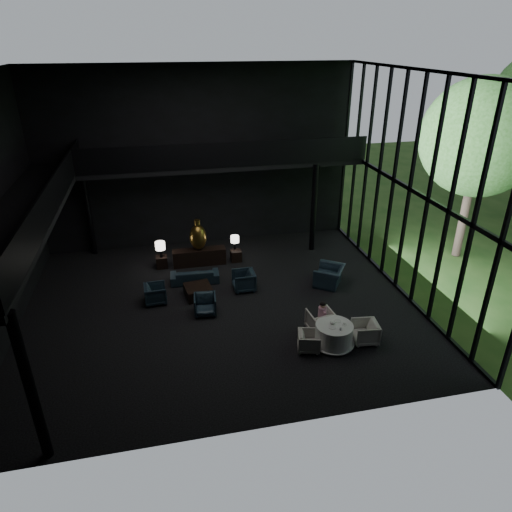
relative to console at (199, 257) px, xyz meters
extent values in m
cube|color=black|center=(0.44, -3.53, -0.36)|extent=(14.00, 12.00, 0.02)
cube|color=black|center=(0.44, -3.53, 7.64)|extent=(14.00, 12.00, 0.02)
cube|color=black|center=(0.44, 2.47, 3.64)|extent=(14.00, 0.04, 8.00)
cube|color=black|center=(0.44, -9.53, 3.64)|extent=(14.00, 0.04, 8.00)
cube|color=black|center=(-5.56, -3.53, 3.64)|extent=(2.00, 12.00, 0.25)
cube|color=black|center=(1.44, 1.47, 3.64)|extent=(12.00, 2.00, 0.25)
cube|color=black|center=(-4.56, -3.53, 4.24)|extent=(0.06, 12.00, 1.00)
cube|color=black|center=(1.44, 0.47, 4.24)|extent=(12.00, 0.06, 1.00)
cylinder|color=black|center=(-4.56, -9.23, 1.64)|extent=(0.24, 0.24, 4.00)
cylinder|color=black|center=(-4.56, 2.17, 1.64)|extent=(0.24, 0.24, 4.00)
cylinder|color=black|center=(5.24, 0.47, 1.64)|extent=(0.24, 0.24, 4.00)
cylinder|color=#382D23|center=(11.44, -1.53, 2.09)|extent=(0.36, 0.36, 4.90)
sphere|color=#2B5E21|center=(11.44, -1.53, 4.89)|extent=(4.80, 4.80, 4.80)
cube|color=black|center=(0.00, 0.00, 0.00)|extent=(2.26, 0.51, 0.72)
ellipsoid|color=brown|center=(0.00, 0.04, 0.91)|extent=(0.71, 0.71, 1.11)
cylinder|color=brown|center=(0.00, 0.04, 1.58)|extent=(0.24, 0.24, 0.22)
cube|color=black|center=(-1.60, 0.07, -0.10)|extent=(0.47, 0.47, 0.51)
cylinder|color=black|center=(-1.60, 0.03, 0.33)|extent=(0.12, 0.12, 0.36)
cylinder|color=white|center=(-1.60, 0.03, 0.68)|extent=(0.41, 0.41, 0.33)
cube|color=black|center=(1.60, 0.01, -0.11)|extent=(0.45, 0.45, 0.50)
cylinder|color=black|center=(1.60, 0.19, 0.30)|extent=(0.11, 0.11, 0.32)
cylinder|color=white|center=(1.60, 0.19, 0.60)|extent=(0.36, 0.36, 0.29)
imported|color=#24303B|center=(-0.35, -1.51, -0.01)|extent=(1.80, 0.61, 0.70)
imported|color=black|center=(-1.91, -2.78, 0.05)|extent=(0.78, 0.83, 0.81)
imported|color=black|center=(1.46, -2.53, 0.11)|extent=(0.85, 0.91, 0.93)
imported|color=#2C4048|center=(-0.20, -3.93, 0.04)|extent=(0.84, 0.80, 0.81)
imported|color=black|center=(4.84, -2.87, 0.22)|extent=(1.45, 1.57, 1.15)
cube|color=black|center=(-0.33, -2.68, -0.15)|extent=(1.08, 1.08, 0.43)
cylinder|color=white|center=(3.58, -6.63, 0.02)|extent=(1.19, 1.19, 0.75)
cone|color=white|center=(3.58, -6.63, -0.31)|extent=(1.35, 1.35, 0.10)
imported|color=beige|center=(3.44, -5.82, 0.09)|extent=(0.94, 0.89, 0.90)
imported|color=beige|center=(4.63, -6.68, 0.04)|extent=(0.82, 0.87, 0.81)
imported|color=beige|center=(2.74, -6.71, -0.05)|extent=(0.71, 0.74, 0.63)
cylinder|color=#F39FC3|center=(3.52, -5.70, 0.29)|extent=(0.28, 0.28, 0.40)
sphere|color=#D8A884|center=(3.52, -5.70, 0.59)|extent=(0.20, 0.20, 0.20)
ellipsoid|color=black|center=(3.52, -5.70, 0.62)|extent=(0.21, 0.21, 0.14)
cylinder|color=white|center=(3.47, -6.74, 0.40)|extent=(0.28, 0.28, 0.01)
cylinder|color=white|center=(3.76, -6.45, 0.40)|extent=(0.29, 0.29, 0.02)
cylinder|color=white|center=(3.89, -6.69, 0.40)|extent=(0.15, 0.15, 0.01)
cylinder|color=white|center=(3.90, -6.65, 0.43)|extent=(0.07, 0.07, 0.05)
ellipsoid|color=white|center=(3.54, -6.56, 0.43)|extent=(0.17, 0.17, 0.09)
cylinder|color=#99999E|center=(3.66, -6.92, 0.43)|extent=(0.07, 0.07, 0.07)
camera|label=1|loc=(-1.39, -17.78, 8.59)|focal=32.00mm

